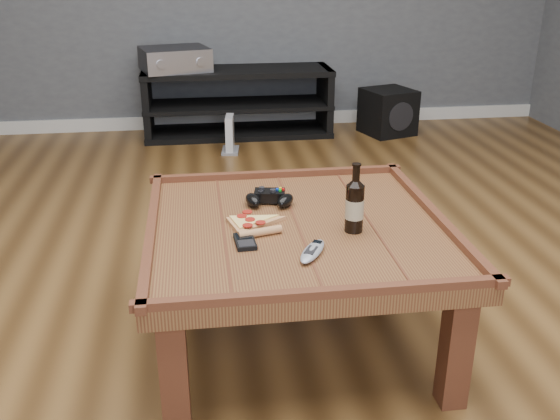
{
  "coord_description": "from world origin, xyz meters",
  "views": [
    {
      "loc": [
        -0.32,
        -1.9,
        1.31
      ],
      "look_at": [
        -0.06,
        -0.03,
        0.52
      ],
      "focal_mm": 40.0,
      "sensor_mm": 36.0,
      "label": 1
    }
  ],
  "objects": [
    {
      "name": "game_console",
      "position": [
        -0.09,
        2.31,
        0.12
      ],
      "size": [
        0.14,
        0.22,
        0.26
      ],
      "rotation": [
        0.0,
        0.0,
        -0.12
      ],
      "color": "gray",
      "rests_on": "ground"
    },
    {
      "name": "beer_bottle",
      "position": [
        0.18,
        -0.08,
        0.54
      ],
      "size": [
        0.06,
        0.06,
        0.23
      ],
      "color": "black",
      "rests_on": "coffee_table"
    },
    {
      "name": "pizza_slice",
      "position": [
        -0.15,
        0.0,
        0.46
      ],
      "size": [
        0.22,
        0.29,
        0.03
      ],
      "rotation": [
        0.0,
        0.0,
        0.25
      ],
      "color": "tan",
      "rests_on": "coffee_table"
    },
    {
      "name": "subwoofer",
      "position": [
        1.14,
        2.62,
        0.17
      ],
      "size": [
        0.43,
        0.43,
        0.34
      ],
      "rotation": [
        0.0,
        0.0,
        0.31
      ],
      "color": "black",
      "rests_on": "ground"
    },
    {
      "name": "smartphone",
      "position": [
        -0.19,
        -0.13,
        0.46
      ],
      "size": [
        0.07,
        0.12,
        0.02
      ],
      "rotation": [
        0.0,
        0.0,
        0.06
      ],
      "color": "black",
      "rests_on": "coffee_table"
    },
    {
      "name": "ground",
      "position": [
        0.0,
        0.0,
        0.0
      ],
      "size": [
        6.0,
        6.0,
        0.0
      ],
      "primitive_type": "plane",
      "color": "#462C14",
      "rests_on": "ground"
    },
    {
      "name": "av_receiver",
      "position": [
        -0.45,
        2.74,
        0.58
      ],
      "size": [
        0.55,
        0.49,
        0.16
      ],
      "rotation": [
        0.0,
        0.0,
        0.24
      ],
      "color": "black",
      "rests_on": "media_console"
    },
    {
      "name": "game_controller",
      "position": [
        -0.07,
        0.19,
        0.48
      ],
      "size": [
        0.2,
        0.15,
        0.05
      ],
      "rotation": [
        0.0,
        0.0,
        -0.18
      ],
      "color": "black",
      "rests_on": "coffee_table"
    },
    {
      "name": "remote_control",
      "position": [
        0.01,
        -0.23,
        0.46
      ],
      "size": [
        0.13,
        0.18,
        0.02
      ],
      "rotation": [
        0.0,
        0.0,
        -0.5
      ],
      "color": "gray",
      "rests_on": "coffee_table"
    },
    {
      "name": "baseboard",
      "position": [
        0.0,
        2.99,
        0.05
      ],
      "size": [
        5.0,
        0.02,
        0.1
      ],
      "primitive_type": "cube",
      "color": "silver",
      "rests_on": "ground"
    },
    {
      "name": "coffee_table",
      "position": [
        0.0,
        0.0,
        0.39
      ],
      "size": [
        1.03,
        1.03,
        0.48
      ],
      "color": "#4E2816",
      "rests_on": "ground"
    },
    {
      "name": "media_console",
      "position": [
        0.0,
        2.75,
        0.25
      ],
      "size": [
        1.4,
        0.45,
        0.5
      ],
      "color": "black",
      "rests_on": "ground"
    }
  ]
}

